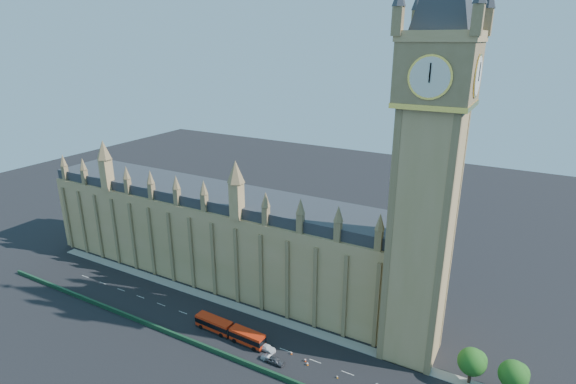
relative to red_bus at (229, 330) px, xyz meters
The scene contains 15 objects.
ground 3.94m from the red_bus, 38.95° to the left, with size 400.00×400.00×0.00m, color black.
palace_westminster 35.03m from the red_bus, 132.63° to the left, with size 120.00×20.00×28.00m.
elizabeth_tower 68.58m from the red_bus, 21.69° to the left, with size 20.59×20.59×105.00m.
bridge_parapet 7.42m from the red_bus, 68.16° to the right, with size 160.00×0.60×1.20m, color #1E4C2D.
kerb_north 12.14m from the red_bus, 76.89° to the left, with size 160.00×3.00×0.16m, color gray.
tree_east_near 56.43m from the red_bus, 12.60° to the left, with size 6.00×6.00×8.50m.
tree_east_far 64.25m from the red_bus, 11.04° to the left, with size 6.00×6.00×8.50m.
red_bus is the anchor object (origin of this frame).
car_grey 15.30m from the red_bus, 11.28° to the right, with size 1.83×4.55×1.55m, color #3E3F45.
car_silver 13.65m from the red_bus, 11.94° to the right, with size 1.35×3.87×1.27m, color #9C9FA4.
car_white 10.85m from the red_bus, ahead, with size 2.00×4.91×1.43m, color white.
cone_a 29.35m from the red_bus, ahead, with size 0.42×0.42×0.63m.
cone_b 21.77m from the red_bus, ahead, with size 0.65×0.65×0.80m.
cone_c 16.86m from the red_bus, ahead, with size 0.59×0.59×0.73m.
cone_d 20.79m from the red_bus, ahead, with size 0.58×0.58×0.79m.
Camera 1 is at (55.99, -77.63, 70.56)m, focal length 28.00 mm.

